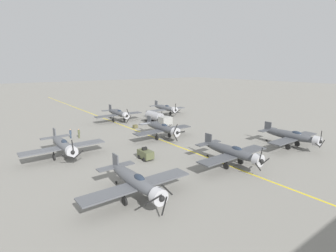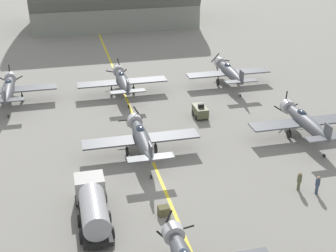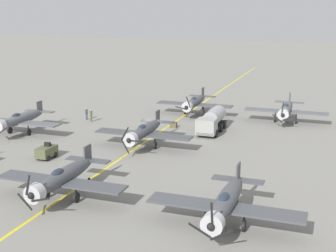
% 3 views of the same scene
% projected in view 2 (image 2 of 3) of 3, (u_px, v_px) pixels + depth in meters
% --- Properties ---
extents(ground_plane, '(400.00, 400.00, 0.00)m').
position_uv_depth(ground_plane, '(160.00, 179.00, 44.06)').
color(ground_plane, gray).
extents(taxiway_stripe, '(0.30, 160.00, 0.01)m').
position_uv_depth(taxiway_stripe, '(160.00, 179.00, 44.06)').
color(taxiway_stripe, yellow).
rests_on(taxiway_stripe, ground).
extents(airplane_mid_center, '(12.00, 9.98, 3.65)m').
position_uv_depth(airplane_mid_center, '(142.00, 138.00, 47.26)').
color(airplane_mid_center, '#45474C').
rests_on(airplane_mid_center, ground).
extents(airplane_far_right, '(12.00, 9.98, 3.65)m').
position_uv_depth(airplane_far_right, '(229.00, 72.00, 65.78)').
color(airplane_far_right, '#52555A').
rests_on(airplane_far_right, ground).
extents(airplane_far_center, '(12.00, 9.98, 3.76)m').
position_uv_depth(airplane_far_center, '(123.00, 81.00, 62.40)').
color(airplane_far_center, '#46494E').
rests_on(airplane_far_center, ground).
extents(airplane_mid_right, '(12.00, 9.98, 3.80)m').
position_uv_depth(airplane_mid_right, '(305.00, 121.00, 50.89)').
color(airplane_mid_right, '#56595E').
rests_on(airplane_mid_right, ground).
extents(airplane_far_left, '(12.00, 9.98, 3.80)m').
position_uv_depth(airplane_far_left, '(8.00, 89.00, 59.76)').
color(airplane_far_left, '#484B50').
rests_on(airplane_far_left, ground).
extents(fuel_tanker, '(2.68, 8.00, 2.98)m').
position_uv_depth(fuel_tanker, '(93.00, 205.00, 37.59)').
color(fuel_tanker, black).
rests_on(fuel_tanker, ground).
extents(tow_tractor, '(1.57, 2.60, 1.79)m').
position_uv_depth(tow_tractor, '(200.00, 111.00, 56.41)').
color(tow_tractor, '#515638').
rests_on(tow_tractor, ground).
extents(ground_crew_walking, '(0.39, 0.39, 1.81)m').
position_uv_depth(ground_crew_walking, '(318.00, 184.00, 41.38)').
color(ground_crew_walking, '#334256').
rests_on(ground_crew_walking, ground).
extents(ground_crew_inspecting, '(0.40, 0.40, 1.86)m').
position_uv_depth(ground_crew_inspecting, '(299.00, 180.00, 41.91)').
color(ground_crew_inspecting, '#515638').
rests_on(ground_crew_inspecting, ground).
extents(supply_crate_by_tanker, '(0.97, 0.83, 0.76)m').
position_uv_depth(supply_crate_by_tanker, '(164.00, 211.00, 38.83)').
color(supply_crate_by_tanker, brown).
rests_on(supply_crate_by_tanker, ground).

